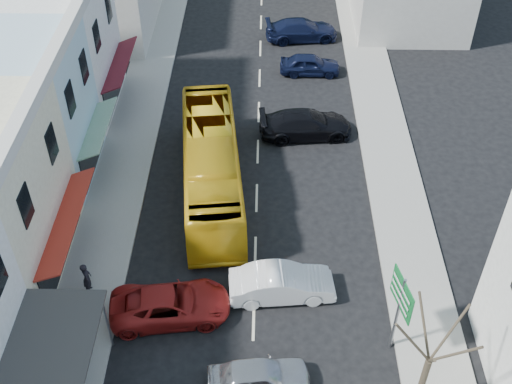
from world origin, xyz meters
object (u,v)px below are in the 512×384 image
object	(u,v)px
car_silver	(259,377)
car_red	(170,305)
direction_sign	(397,315)
street_tree	(429,361)
car_white	(282,285)
bus	(212,167)
pedestrian_left	(87,278)

from	to	relation	value
car_silver	car_red	world-z (taller)	same
direction_sign	street_tree	distance (m)	3.29
car_white	street_tree	xyz separation A→B (m)	(5.06, -5.68, 2.75)
bus	car_red	size ratio (longest dim) A/B	2.52
car_white	street_tree	world-z (taller)	street_tree
car_red	street_tree	world-z (taller)	street_tree
car_red	bus	bearing A→B (deg)	-16.17
car_red	car_white	bearing A→B (deg)	-83.68
car_red	pedestrian_left	bearing A→B (deg)	65.13
car_red	direction_sign	world-z (taller)	direction_sign
car_silver	street_tree	xyz separation A→B (m)	(6.03, -0.98, 2.75)
pedestrian_left	direction_sign	distance (m)	13.61
bus	pedestrian_left	world-z (taller)	bus
car_white	pedestrian_left	world-z (taller)	pedestrian_left
pedestrian_left	car_white	bearing A→B (deg)	-108.55
car_silver	car_white	bearing A→B (deg)	-18.86
bus	direction_sign	world-z (taller)	direction_sign
direction_sign	street_tree	size ratio (longest dim) A/B	0.62
bus	pedestrian_left	bearing A→B (deg)	-131.80
car_white	pedestrian_left	distance (m)	8.74
car_silver	direction_sign	world-z (taller)	direction_sign
bus	car_white	xyz separation A→B (m)	(3.62, -7.18, -0.85)
bus	pedestrian_left	size ratio (longest dim) A/B	6.82
pedestrian_left	direction_sign	xyz separation A→B (m)	(13.29, -2.68, 1.15)
bus	car_white	distance (m)	8.09
pedestrian_left	street_tree	xyz separation A→B (m)	(13.79, -5.66, 2.45)
direction_sign	street_tree	world-z (taller)	street_tree
bus	direction_sign	bearing A→B (deg)	-56.85
car_white	direction_sign	xyz separation A→B (m)	(4.56, -2.70, 1.45)
car_white	street_tree	bearing A→B (deg)	-143.94
street_tree	pedestrian_left	bearing A→B (deg)	157.68
car_silver	street_tree	world-z (taller)	street_tree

